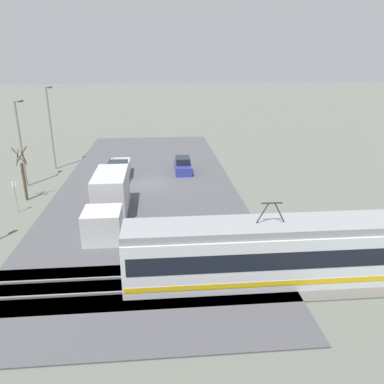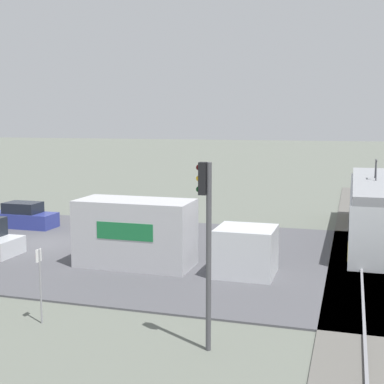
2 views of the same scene
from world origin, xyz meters
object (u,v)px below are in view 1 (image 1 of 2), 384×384
at_px(street_tree, 23,176).
at_px(street_lamp_near_crossing, 51,123).
at_px(box_truck, 110,199).
at_px(light_rail_tram, 268,252).
at_px(sedan_car_0, 183,166).
at_px(pickup_truck, 119,171).
at_px(no_parking_sign, 15,194).
at_px(street_lamp_mid_block, 21,138).

height_order(street_tree, street_lamp_near_crossing, street_lamp_near_crossing).
distance_m(box_truck, street_tree, 8.97).
bearing_deg(light_rail_tram, sedan_car_0, -81.35).
relative_size(light_rail_tram, box_truck, 1.68).
bearing_deg(street_lamp_near_crossing, pickup_truck, 149.83).
height_order(light_rail_tram, no_parking_sign, light_rail_tram).
height_order(street_lamp_near_crossing, no_parking_sign, street_lamp_near_crossing).
distance_m(light_rail_tram, box_truck, 13.62).
xyz_separation_m(light_rail_tram, street_lamp_mid_block, (18.59, -18.29, 2.92)).
bearing_deg(sedan_car_0, light_rail_tram, -81.35).
bearing_deg(pickup_truck, sedan_car_0, -167.68).
bearing_deg(sedan_car_0, pickup_truck, -167.68).
height_order(light_rail_tram, box_truck, light_rail_tram).
xyz_separation_m(light_rail_tram, street_tree, (17.36, -14.14, 0.41)).
height_order(pickup_truck, no_parking_sign, no_parking_sign).
height_order(street_lamp_mid_block, no_parking_sign, street_lamp_mid_block).
relative_size(pickup_truck, sedan_car_0, 1.25).
height_order(light_rail_tram, pickup_truck, light_rail_tram).
distance_m(box_truck, street_lamp_near_crossing, 16.91).
bearing_deg(street_tree, sedan_car_0, -152.87).
xyz_separation_m(light_rail_tram, pickup_truck, (9.92, -19.92, -0.97)).
xyz_separation_m(sedan_car_0, street_lamp_mid_block, (15.34, 3.08, 3.92)).
relative_size(sedan_car_0, no_parking_sign, 1.64).
relative_size(pickup_truck, street_tree, 1.13).
bearing_deg(light_rail_tram, street_lamp_near_crossing, -54.39).
bearing_deg(light_rail_tram, street_lamp_mid_block, -44.53).
bearing_deg(street_lamp_near_crossing, light_rail_tram, 125.61).
xyz_separation_m(street_lamp_mid_block, no_parking_sign, (-1.48, 7.05, -3.10)).
xyz_separation_m(light_rail_tram, no_parking_sign, (17.12, -11.25, -0.17)).
bearing_deg(pickup_truck, street_lamp_near_crossing, -30.17).
height_order(sedan_car_0, no_parking_sign, no_parking_sign).
xyz_separation_m(box_truck, pickup_truck, (0.30, -10.27, -0.75)).
height_order(sedan_car_0, street_lamp_near_crossing, street_lamp_near_crossing).
relative_size(pickup_truck, street_lamp_mid_block, 0.66).
distance_m(box_truck, pickup_truck, 10.30).
bearing_deg(box_truck, pickup_truck, -88.35).
bearing_deg(street_tree, no_parking_sign, 94.70).
distance_m(light_rail_tram, street_lamp_mid_block, 26.25).
bearing_deg(street_tree, pickup_truck, -142.19).
xyz_separation_m(light_rail_tram, street_lamp_near_crossing, (17.37, -24.25, 3.35)).
bearing_deg(light_rail_tram, box_truck, -45.07).
relative_size(box_truck, sedan_car_0, 2.17).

